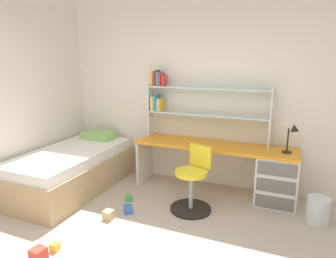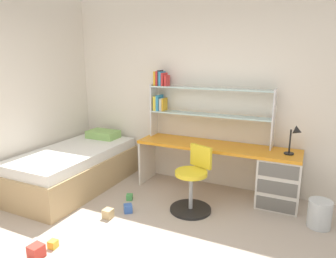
{
  "view_description": "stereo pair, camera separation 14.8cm",
  "coord_description": "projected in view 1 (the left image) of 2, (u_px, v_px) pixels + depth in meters",
  "views": [
    {
      "loc": [
        1.22,
        -1.91,
        1.89
      ],
      "look_at": [
        -0.17,
        1.39,
        1.04
      ],
      "focal_mm": 32.63,
      "sensor_mm": 36.0,
      "label": 1
    },
    {
      "loc": [
        1.36,
        -1.85,
        1.89
      ],
      "look_at": [
        -0.17,
        1.39,
        1.04
      ],
      "focal_mm": 32.63,
      "sensor_mm": 36.0,
      "label": 2
    }
  ],
  "objects": [
    {
      "name": "room_shell",
      "position": [
        88.0,
        98.0,
        3.78
      ],
      "size": [
        5.45,
        5.77,
        2.8
      ],
      "color": "silver",
      "rests_on": "ground_plane"
    },
    {
      "name": "bed_platform",
      "position": [
        72.0,
        169.0,
        4.45
      ],
      "size": [
        1.0,
        1.94,
        0.7
      ],
      "color": "tan",
      "rests_on": "ground_plane"
    },
    {
      "name": "desk_lamp",
      "position": [
        294.0,
        134.0,
        3.76
      ],
      "size": [
        0.2,
        0.16,
        0.38
      ],
      "color": "black",
      "rests_on": "desk"
    },
    {
      "name": "toy_block_blue_2",
      "position": [
        128.0,
        209.0,
        3.78
      ],
      "size": [
        0.14,
        0.14,
        0.1
      ],
      "primitive_type": "cube",
      "rotation": [
        0.0,
        0.0,
        2.26
      ],
      "color": "#3860B7",
      "rests_on": "ground_plane"
    },
    {
      "name": "toy_block_red_3",
      "position": [
        38.0,
        255.0,
        2.89
      ],
      "size": [
        0.14,
        0.14,
        0.13
      ],
      "primitive_type": "cube",
      "rotation": [
        0.0,
        0.0,
        3.05
      ],
      "color": "red",
      "rests_on": "ground_plane"
    },
    {
      "name": "waste_bin",
      "position": [
        318.0,
        211.0,
        3.52
      ],
      "size": [
        0.26,
        0.26,
        0.32
      ],
      "primitive_type": "cylinder",
      "color": "silver",
      "rests_on": "ground_plane"
    },
    {
      "name": "toy_block_natural_0",
      "position": [
        108.0,
        215.0,
        3.64
      ],
      "size": [
        0.11,
        0.11,
        0.11
      ],
      "primitive_type": "cube",
      "rotation": [
        0.0,
        0.0,
        0.0
      ],
      "color": "tan",
      "rests_on": "ground_plane"
    },
    {
      "name": "bookshelf_hutch",
      "position": [
        190.0,
        101.0,
        4.4
      ],
      "size": [
        1.78,
        0.22,
        1.0
      ],
      "color": "silver",
      "rests_on": "desk"
    },
    {
      "name": "toy_block_green_1",
      "position": [
        129.0,
        198.0,
        4.11
      ],
      "size": [
        0.1,
        0.1,
        0.08
      ],
      "primitive_type": "cube",
      "rotation": [
        0.0,
        0.0,
        1.97
      ],
      "color": "#479E51",
      "rests_on": "ground_plane"
    },
    {
      "name": "desk",
      "position": [
        257.0,
        171.0,
        4.08
      ],
      "size": [
        2.22,
        0.54,
        0.7
      ],
      "color": "orange",
      "rests_on": "ground_plane"
    },
    {
      "name": "toy_block_yellow_4",
      "position": [
        55.0,
        247.0,
        3.05
      ],
      "size": [
        0.09,
        0.09,
        0.08
      ],
      "primitive_type": "cube",
      "rotation": [
        0.0,
        0.0,
        0.08
      ],
      "color": "gold",
      "rests_on": "ground_plane"
    },
    {
      "name": "swivel_chair",
      "position": [
        193.0,
        185.0,
        3.82
      ],
      "size": [
        0.52,
        0.52,
        0.82
      ],
      "color": "black",
      "rests_on": "ground_plane"
    }
  ]
}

